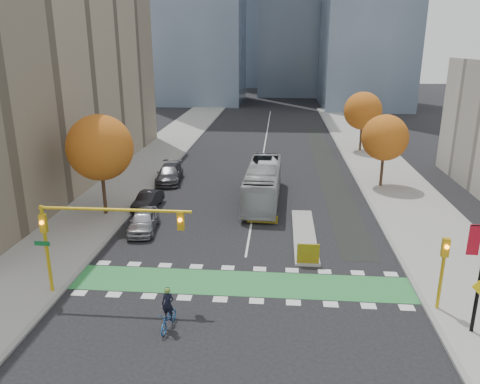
% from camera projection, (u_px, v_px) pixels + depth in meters
% --- Properties ---
extents(ground, '(300.00, 300.00, 0.00)m').
position_uv_depth(ground, '(239.00, 296.00, 25.95)').
color(ground, black).
rests_on(ground, ground).
extents(sidewalk_west, '(7.00, 120.00, 0.15)m').
position_uv_depth(sidewalk_west, '(120.00, 185.00, 46.02)').
color(sidewalk_west, gray).
rests_on(sidewalk_west, ground).
extents(sidewalk_east, '(7.00, 120.00, 0.15)m').
position_uv_depth(sidewalk_east, '(401.00, 193.00, 43.82)').
color(sidewalk_east, gray).
rests_on(sidewalk_east, ground).
extents(curb_west, '(0.30, 120.00, 0.16)m').
position_uv_depth(curb_west, '(155.00, 186.00, 45.73)').
color(curb_west, gray).
rests_on(curb_west, ground).
extents(curb_east, '(0.30, 120.00, 0.16)m').
position_uv_depth(curb_east, '(363.00, 192.00, 44.10)').
color(curb_east, gray).
rests_on(curb_east, ground).
extents(bike_crossing, '(20.00, 3.00, 0.01)m').
position_uv_depth(bike_crossing, '(241.00, 283.00, 27.37)').
color(bike_crossing, '#297F3B').
rests_on(bike_crossing, ground).
extents(centre_line, '(0.15, 70.00, 0.01)m').
position_uv_depth(centre_line, '(265.00, 146.00, 63.93)').
color(centre_line, silver).
rests_on(centre_line, ground).
extents(bike_lane_paint, '(2.50, 50.00, 0.01)m').
position_uv_depth(bike_lane_paint, '(327.00, 166.00, 53.82)').
color(bike_lane_paint, black).
rests_on(bike_lane_paint, ground).
extents(median_island, '(1.60, 10.00, 0.16)m').
position_uv_depth(median_island, '(304.00, 235.00, 34.14)').
color(median_island, gray).
rests_on(median_island, ground).
extents(hazard_board, '(1.40, 0.12, 1.30)m').
position_uv_depth(hazard_board, '(308.00, 254.00, 29.37)').
color(hazard_board, yellow).
rests_on(hazard_board, median_island).
extents(building_west, '(16.00, 44.00, 25.00)m').
position_uv_depth(building_west, '(11.00, 53.00, 45.01)').
color(building_west, gray).
rests_on(building_west, ground).
extents(tree_west, '(5.20, 5.20, 8.22)m').
position_uv_depth(tree_west, '(100.00, 148.00, 36.62)').
color(tree_west, '#332114').
rests_on(tree_west, ground).
extents(tree_east_near, '(4.40, 4.40, 7.08)m').
position_uv_depth(tree_east_near, '(385.00, 138.00, 44.39)').
color(tree_east_near, '#332114').
rests_on(tree_east_near, ground).
extents(tree_east_far, '(4.80, 4.80, 7.65)m').
position_uv_depth(tree_east_far, '(363.00, 111.00, 59.43)').
color(tree_east_far, '#332114').
rests_on(tree_east_far, ground).
extents(traffic_signal_west, '(8.53, 0.56, 5.20)m').
position_uv_depth(traffic_signal_west, '(90.00, 228.00, 24.89)').
color(traffic_signal_west, '#BF9914').
rests_on(traffic_signal_west, ground).
extents(traffic_signal_east, '(0.35, 0.43, 4.10)m').
position_uv_depth(traffic_signal_east, '(443.00, 263.00, 23.78)').
color(traffic_signal_east, '#BF9914').
rests_on(traffic_signal_east, ground).
extents(cyclist, '(0.93, 1.99, 2.22)m').
position_uv_depth(cyclist, '(169.00, 315.00, 22.85)').
color(cyclist, '#205497').
rests_on(cyclist, ground).
extents(bus, '(3.15, 11.99, 3.32)m').
position_uv_depth(bus, '(263.00, 183.00, 41.21)').
color(bus, '#A6ACAE').
rests_on(bus, ground).
extents(parked_car_a, '(2.40, 4.91, 1.61)m').
position_uv_depth(parked_car_a, '(143.00, 221.00, 34.82)').
color(parked_car_a, '#939398').
rests_on(parked_car_a, ground).
extents(parked_car_b, '(1.90, 4.41, 1.41)m').
position_uv_depth(parked_car_b, '(148.00, 200.00, 39.69)').
color(parked_car_b, black).
rests_on(parked_car_b, ground).
extents(parked_car_c, '(2.91, 6.00, 1.68)m').
position_uv_depth(parked_car_c, '(169.00, 174.00, 47.30)').
color(parked_car_c, '#454549').
rests_on(parked_car_c, ground).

